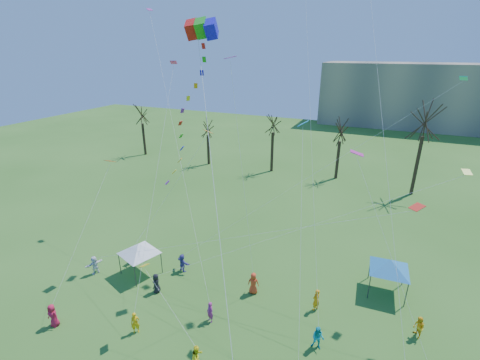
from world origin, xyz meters
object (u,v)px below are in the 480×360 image
at_px(big_box_kite, 190,121).
at_px(canopy_tent_blue, 390,265).
at_px(canopy_tent_white, 139,249).
at_px(distant_building, 454,97).

relative_size(big_box_kite, canopy_tent_blue, 5.01).
bearing_deg(big_box_kite, canopy_tent_white, 162.85).
height_order(distant_building, canopy_tent_blue, distant_building).
bearing_deg(canopy_tent_blue, canopy_tent_white, -162.98).
relative_size(distant_building, canopy_tent_blue, 15.06).
xyz_separation_m(big_box_kite, canopy_tent_white, (-7.12, 2.20, -11.71)).
xyz_separation_m(distant_building, canopy_tent_white, (-31.21, -74.90, -5.05)).
distance_m(big_box_kite, canopy_tent_white, 13.88).
relative_size(distant_building, canopy_tent_white, 16.50).
height_order(big_box_kite, canopy_tent_white, big_box_kite).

